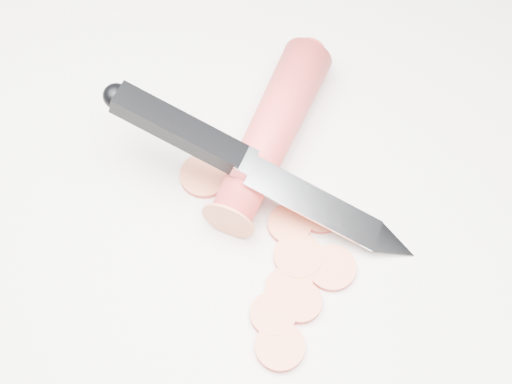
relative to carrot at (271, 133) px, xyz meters
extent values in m
plane|color=silver|center=(-0.01, -0.07, -0.02)|extent=(2.40, 2.40, 0.00)
cylinder|color=red|center=(0.00, 0.00, 0.00)|extent=(0.12, 0.17, 0.04)
cylinder|color=#EC6D45|center=(-0.02, -0.14, -0.02)|extent=(0.03, 0.03, 0.01)
cylinder|color=#EC6D45|center=(-0.02, -0.17, -0.02)|extent=(0.04, 0.04, 0.01)
cylinder|color=#EC6D45|center=(0.03, -0.07, -0.02)|extent=(0.03, 0.03, 0.01)
cylinder|color=#EC6D45|center=(0.00, -0.10, -0.02)|extent=(0.04, 0.04, 0.01)
cylinder|color=#EC6D45|center=(0.00, -0.14, -0.02)|extent=(0.03, 0.03, 0.01)
cylinder|color=#EC6D45|center=(0.00, -0.07, -0.02)|extent=(0.03, 0.03, 0.01)
cylinder|color=#EC6D45|center=(-0.01, -0.13, -0.02)|extent=(0.04, 0.04, 0.01)
cylinder|color=#EC6D45|center=(-0.06, -0.02, -0.02)|extent=(0.04, 0.04, 0.01)
cylinder|color=#EC6D45|center=(0.03, -0.11, -0.02)|extent=(0.04, 0.04, 0.01)
camera|label=1|loc=(-0.06, -0.32, 0.46)|focal=50.00mm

